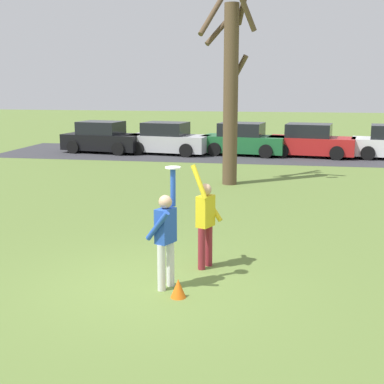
{
  "coord_description": "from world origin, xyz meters",
  "views": [
    {
      "loc": [
        2.3,
        -8.67,
        3.49
      ],
      "look_at": [
        0.53,
        1.05,
        1.49
      ],
      "focal_mm": 50.09,
      "sensor_mm": 36.0,
      "label": 1
    }
  ],
  "objects": [
    {
      "name": "ground_plane",
      "position": [
        0.0,
        0.0,
        0.0
      ],
      "size": [
        120.0,
        120.0,
        0.0
      ],
      "primitive_type": "plane",
      "color": "olive"
    },
    {
      "name": "parked_car_silver",
      "position": [
        -3.74,
        17.65,
        0.73
      ],
      "size": [
        4.32,
        2.48,
        1.59
      ],
      "rotation": [
        0.0,
        0.0,
        -0.15
      ],
      "color": "#BCBCC1",
      "rests_on": "ground_plane"
    },
    {
      "name": "field_cone_orange",
      "position": [
        0.57,
        -0.46,
        0.16
      ],
      "size": [
        0.26,
        0.26,
        0.32
      ],
      "primitive_type": "cone",
      "color": "orange",
      "rests_on": "ground_plane"
    },
    {
      "name": "parked_car_black",
      "position": [
        -7.16,
        17.67,
        0.73
      ],
      "size": [
        4.32,
        2.48,
        1.59
      ],
      "rotation": [
        0.0,
        0.0,
        -0.15
      ],
      "color": "black",
      "rests_on": "ground_plane"
    },
    {
      "name": "bare_tree_tall",
      "position": [
        0.26,
        9.94,
        3.45
      ],
      "size": [
        2.0,
        1.99,
        7.24
      ],
      "color": "brown",
      "rests_on": "ground_plane"
    },
    {
      "name": "person_catcher",
      "position": [
        0.28,
        -0.08,
        0.98
      ],
      "size": [
        0.49,
        0.59,
        2.08
      ],
      "rotation": [
        0.0,
        0.0,
        1.16
      ],
      "color": "silver",
      "rests_on": "ground_plane"
    },
    {
      "name": "parked_car_green",
      "position": [
        0.06,
        17.97,
        0.73
      ],
      "size": [
        4.32,
        2.48,
        1.59
      ],
      "rotation": [
        0.0,
        0.0,
        -0.15
      ],
      "color": "#1E6633",
      "rests_on": "ground_plane"
    },
    {
      "name": "parking_strip",
      "position": [
        -0.13,
        17.99,
        0.0
      ],
      "size": [
        24.16,
        6.4,
        0.01
      ],
      "primitive_type": "cube",
      "color": "#38383D",
      "rests_on": "ground_plane"
    },
    {
      "name": "person_defender",
      "position": [
        0.78,
        1.09,
        0.98
      ],
      "size": [
        0.58,
        0.65,
        2.04
      ],
      "rotation": [
        0.0,
        0.0,
        4.31
      ],
      "color": "maroon",
      "rests_on": "ground_plane"
    },
    {
      "name": "frisbee_disc",
      "position": [
        0.36,
        0.13,
        2.09
      ],
      "size": [
        0.26,
        0.26,
        0.02
      ],
      "primitive_type": "cylinder",
      "color": "white",
      "rests_on": "person_catcher"
    },
    {
      "name": "parked_car_red",
      "position": [
        3.33,
        17.9,
        0.73
      ],
      "size": [
        4.32,
        2.48,
        1.59
      ],
      "rotation": [
        0.0,
        0.0,
        -0.15
      ],
      "color": "red",
      "rests_on": "ground_plane"
    }
  ]
}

